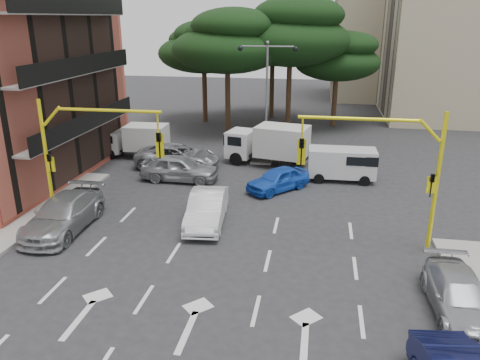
% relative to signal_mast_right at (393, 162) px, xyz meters
% --- Properties ---
extents(ground, '(120.00, 120.00, 0.00)m').
position_rel_signal_mast_right_xyz_m(ground, '(-6.80, -1.99, -3.88)').
color(ground, '#28282B').
rests_on(ground, ground).
extents(median_strip, '(1.40, 6.00, 0.15)m').
position_rel_signal_mast_right_xyz_m(median_strip, '(-6.80, 14.01, -3.81)').
color(median_strip, gray).
rests_on(median_strip, ground).
extents(apartment_beige_far, '(16.20, 12.15, 16.70)m').
position_rel_signal_mast_right_xyz_m(apartment_beige_far, '(6.15, 42.01, 4.47)').
color(apartment_beige_far, '#B9AD8A').
rests_on(apartment_beige_far, ground).
extents(pine_left_near, '(9.15, 9.15, 10.23)m').
position_rel_signal_mast_right_xyz_m(pine_left_near, '(-10.75, 19.96, 3.72)').
color(pine_left_near, '#382616').
rests_on(pine_left_near, ground).
extents(pine_center, '(9.98, 9.98, 11.16)m').
position_rel_signal_mast_right_xyz_m(pine_center, '(-5.75, 21.96, 4.41)').
color(pine_center, '#382616').
rests_on(pine_center, ground).
extents(pine_left_far, '(8.32, 8.32, 9.30)m').
position_rel_signal_mast_right_xyz_m(pine_left_far, '(-13.75, 23.96, 3.03)').
color(pine_left_far, '#382616').
rests_on(pine_left_far, ground).
extents(pine_right, '(7.49, 7.49, 8.37)m').
position_rel_signal_mast_right_xyz_m(pine_right, '(-1.75, 23.96, 2.33)').
color(pine_right, '#382616').
rests_on(pine_right, ground).
extents(pine_back, '(9.15, 9.15, 10.23)m').
position_rel_signal_mast_right_xyz_m(pine_back, '(-7.75, 26.96, 3.72)').
color(pine_back, '#382616').
rests_on(pine_back, ground).
extents(signal_mast_right, '(5.79, 0.37, 6.00)m').
position_rel_signal_mast_right_xyz_m(signal_mast_right, '(0.00, 0.00, 0.00)').
color(signal_mast_right, yellow).
rests_on(signal_mast_right, ground).
extents(signal_mast_left, '(5.79, 0.37, 6.00)m').
position_rel_signal_mast_right_xyz_m(signal_mast_left, '(-13.61, 0.00, 0.00)').
color(signal_mast_left, yellow).
rests_on(signal_mast_left, ground).
extents(street_lamp_center, '(4.16, 0.36, 7.77)m').
position_rel_signal_mast_right_xyz_m(street_lamp_center, '(-6.80, 14.01, 1.54)').
color(street_lamp_center, slate).
rests_on(street_lamp_center, median_strip).
extents(car_white_hatch, '(2.08, 4.80, 1.54)m').
position_rel_signal_mast_right_xyz_m(car_white_hatch, '(-8.12, 1.19, -3.12)').
color(car_white_hatch, silver).
rests_on(car_white_hatch, ground).
extents(car_blue_compact, '(3.83, 3.98, 1.34)m').
position_rel_signal_mast_right_xyz_m(car_blue_compact, '(-5.18, 6.33, -3.21)').
color(car_blue_compact, blue).
rests_on(car_blue_compact, ground).
extents(car_silver_wagon, '(2.30, 5.44, 1.57)m').
position_rel_signal_mast_right_xyz_m(car_silver_wagon, '(-14.51, -0.65, -3.10)').
color(car_silver_wagon, gray).
rests_on(car_silver_wagon, ground).
extents(car_silver_cross_a, '(5.54, 2.65, 1.53)m').
position_rel_signal_mast_right_xyz_m(car_silver_cross_a, '(-12.11, 9.51, -3.12)').
color(car_silver_cross_a, '#999BA1').
rests_on(car_silver_cross_a, ground).
extents(car_silver_cross_b, '(4.74, 2.01, 1.60)m').
position_rel_signal_mast_right_xyz_m(car_silver_cross_b, '(-11.22, 7.01, -3.09)').
color(car_silver_cross_b, '#9C9EA4').
rests_on(car_silver_cross_b, ground).
extents(car_silver_parked, '(1.91, 4.57, 1.32)m').
position_rel_signal_mast_right_xyz_m(car_silver_parked, '(1.90, -4.49, -3.23)').
color(car_silver_parked, '#9EA0A6').
rests_on(car_silver_parked, ground).
extents(van_white, '(4.04, 1.90, 2.00)m').
position_rel_signal_mast_right_xyz_m(van_white, '(-1.56, 8.80, -2.88)').
color(van_white, silver).
rests_on(van_white, ground).
extents(box_truck_a, '(4.79, 2.15, 2.33)m').
position_rel_signal_mast_right_xyz_m(box_truck_a, '(-15.80, 11.44, -2.72)').
color(box_truck_a, silver).
rests_on(box_truck_a, ground).
extents(box_truck_b, '(5.88, 3.47, 2.71)m').
position_rel_signal_mast_right_xyz_m(box_truck_b, '(-6.35, 11.24, -2.53)').
color(box_truck_b, white).
rests_on(box_truck_b, ground).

